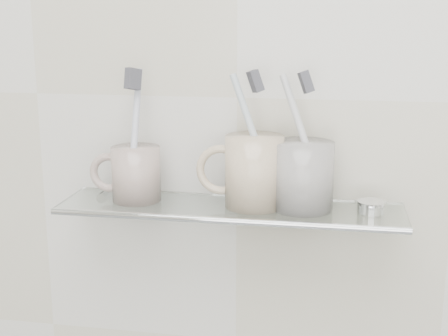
% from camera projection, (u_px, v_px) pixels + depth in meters
% --- Properties ---
extents(wall_back, '(2.50, 0.00, 2.50)m').
position_uv_depth(wall_back, '(237.00, 98.00, 0.93)').
color(wall_back, beige).
rests_on(wall_back, ground).
extents(shelf_glass, '(0.50, 0.12, 0.01)m').
position_uv_depth(shelf_glass, '(230.00, 208.00, 0.91)').
color(shelf_glass, silver).
rests_on(shelf_glass, wall_back).
extents(shelf_rail, '(0.50, 0.01, 0.01)m').
position_uv_depth(shelf_rail, '(223.00, 221.00, 0.85)').
color(shelf_rail, silver).
rests_on(shelf_rail, shelf_glass).
extents(bracket_left, '(0.02, 0.03, 0.02)m').
position_uv_depth(bracket_left, '(105.00, 199.00, 0.99)').
color(bracket_left, silver).
rests_on(bracket_left, wall_back).
extents(bracket_right, '(0.02, 0.03, 0.02)m').
position_uv_depth(bracket_right, '(375.00, 214.00, 0.92)').
color(bracket_right, silver).
rests_on(bracket_right, wall_back).
extents(mug_left, '(0.08, 0.08, 0.08)m').
position_uv_depth(mug_left, '(136.00, 174.00, 0.93)').
color(mug_left, silver).
rests_on(mug_left, shelf_glass).
extents(mug_left_handle, '(0.06, 0.01, 0.06)m').
position_uv_depth(mug_left_handle, '(109.00, 173.00, 0.93)').
color(mug_left_handle, silver).
rests_on(mug_left_handle, mug_left).
extents(toothbrush_left, '(0.02, 0.05, 0.19)m').
position_uv_depth(toothbrush_left, '(135.00, 134.00, 0.91)').
color(toothbrush_left, silver).
rests_on(toothbrush_left, mug_left).
extents(bristles_left, '(0.02, 0.03, 0.03)m').
position_uv_depth(bristles_left, '(133.00, 79.00, 0.89)').
color(bristles_left, '#3B3B43').
rests_on(bristles_left, toothbrush_left).
extents(mug_center, '(0.10, 0.10, 0.10)m').
position_uv_depth(mug_center, '(254.00, 171.00, 0.89)').
color(mug_center, beige).
rests_on(mug_center, shelf_glass).
extents(mug_center_handle, '(0.07, 0.01, 0.07)m').
position_uv_depth(mug_center_handle, '(221.00, 170.00, 0.90)').
color(mug_center_handle, beige).
rests_on(mug_center_handle, mug_center).
extents(toothbrush_center, '(0.08, 0.02, 0.18)m').
position_uv_depth(toothbrush_center, '(255.00, 138.00, 0.88)').
color(toothbrush_center, silver).
rests_on(toothbrush_center, mug_center).
extents(bristles_center, '(0.03, 0.03, 0.03)m').
position_uv_depth(bristles_center, '(255.00, 81.00, 0.86)').
color(bristles_center, '#3B3B43').
rests_on(bristles_center, toothbrush_center).
extents(mug_right, '(0.09, 0.09, 0.10)m').
position_uv_depth(mug_right, '(303.00, 176.00, 0.88)').
color(mug_right, silver).
rests_on(mug_right, shelf_glass).
extents(mug_right_handle, '(0.07, 0.01, 0.07)m').
position_uv_depth(mug_right_handle, '(268.00, 174.00, 0.89)').
color(mug_right_handle, silver).
rests_on(mug_right_handle, mug_right).
extents(toothbrush_right, '(0.08, 0.02, 0.18)m').
position_uv_depth(toothbrush_right, '(304.00, 139.00, 0.87)').
color(toothbrush_right, silver).
rests_on(toothbrush_right, mug_right).
extents(bristles_right, '(0.03, 0.03, 0.04)m').
position_uv_depth(bristles_right, '(306.00, 82.00, 0.85)').
color(bristles_right, '#3B3B43').
rests_on(bristles_right, toothbrush_right).
extents(chrome_cap, '(0.04, 0.04, 0.02)m').
position_uv_depth(chrome_cap, '(371.00, 207.00, 0.88)').
color(chrome_cap, silver).
rests_on(chrome_cap, shelf_glass).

